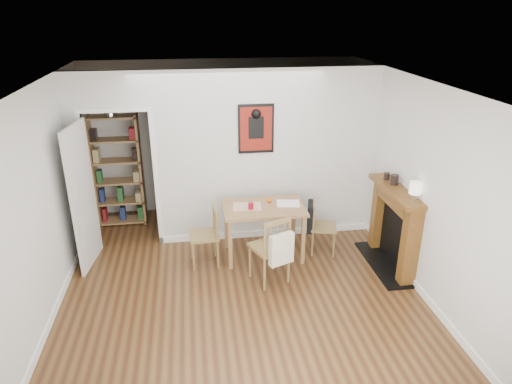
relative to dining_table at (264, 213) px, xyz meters
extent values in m
plane|color=brown|center=(-0.43, -0.76, -0.69)|extent=(5.20, 5.20, 0.00)
plane|color=silver|center=(-0.43, 1.84, 0.61)|extent=(4.50, 0.00, 4.50)
plane|color=silver|center=(-0.43, -3.36, 0.61)|extent=(4.50, 0.00, 4.50)
plane|color=silver|center=(-2.68, -0.76, 0.61)|extent=(0.00, 5.20, 5.20)
plane|color=silver|center=(1.82, -0.76, 0.61)|extent=(0.00, 5.20, 5.20)
plane|color=silver|center=(-0.43, -0.76, 1.91)|extent=(5.20, 5.20, 0.00)
cube|color=silver|center=(0.15, 0.64, 0.61)|extent=(3.35, 0.10, 2.60)
cube|color=silver|center=(-2.55, 0.64, 0.61)|extent=(0.25, 0.10, 2.60)
cube|color=silver|center=(-1.98, 0.64, 1.64)|extent=(0.90, 0.10, 0.55)
cube|color=white|center=(-2.46, 0.64, 0.34)|extent=(0.06, 0.14, 2.05)
cube|color=white|center=(-1.50, 0.64, 0.34)|extent=(0.06, 0.14, 2.05)
cube|color=white|center=(0.15, 0.58, -0.64)|extent=(3.35, 0.02, 0.10)
cube|color=white|center=(-2.67, -1.36, -0.64)|extent=(0.02, 4.00, 0.10)
cube|color=white|center=(1.81, -1.36, -0.64)|extent=(0.02, 4.00, 0.10)
cube|color=silver|center=(-2.45, 0.17, 0.31)|extent=(0.15, 0.80, 2.00)
cube|color=black|center=(-0.03, 0.57, 1.06)|extent=(0.52, 0.02, 0.72)
cube|color=maroon|center=(-0.03, 0.56, 1.06)|extent=(0.46, 0.00, 0.64)
cube|color=olive|center=(0.00, 0.00, 0.07)|extent=(1.14, 0.73, 0.04)
cube|color=olive|center=(-0.51, -0.30, -0.32)|extent=(0.05, 0.05, 0.74)
cube|color=olive|center=(0.51, -0.30, -0.32)|extent=(0.05, 0.05, 0.74)
cube|color=olive|center=(-0.51, 0.30, -0.32)|extent=(0.05, 0.05, 0.74)
cube|color=olive|center=(0.51, 0.30, -0.32)|extent=(0.05, 0.05, 0.74)
cube|color=black|center=(0.69, 0.03, -0.13)|extent=(0.17, 0.34, 0.42)
cube|color=beige|center=(0.07, -0.87, -0.09)|extent=(0.34, 0.22, 0.41)
cube|color=olive|center=(-2.53, 1.42, 0.23)|extent=(0.04, 0.31, 1.84)
cube|color=olive|center=(-1.79, 1.42, 0.23)|extent=(0.04, 0.31, 1.84)
cube|color=olive|center=(-2.16, 1.42, -0.65)|extent=(0.78, 0.31, 0.03)
cube|color=olive|center=(-2.16, 1.42, 0.05)|extent=(0.78, 0.31, 0.03)
cube|color=olive|center=(-2.16, 1.42, 1.12)|extent=(0.78, 0.31, 0.03)
cube|color=maroon|center=(-2.16, 1.42, 0.23)|extent=(0.68, 0.25, 0.25)
cube|color=brown|center=(1.72, -1.01, -0.14)|extent=(0.20, 0.16, 1.10)
cube|color=brown|center=(1.72, -0.02, -0.14)|extent=(0.20, 0.16, 1.10)
cube|color=brown|center=(1.69, -0.51, 0.44)|extent=(0.30, 1.21, 0.06)
cube|color=brown|center=(1.72, -0.51, 0.31)|extent=(0.20, 0.85, 0.20)
cube|color=black|center=(1.78, -0.51, -0.24)|extent=(0.08, 0.81, 0.88)
cube|color=black|center=(1.66, -0.51, -0.67)|extent=(0.45, 1.25, 0.03)
cylinder|color=maroon|center=(-0.19, -0.07, 0.14)|extent=(0.08, 0.08, 0.10)
sphere|color=#DA600B|center=(0.10, 0.13, 0.13)|extent=(0.07, 0.07, 0.07)
cube|color=beige|center=(-0.23, 0.03, 0.10)|extent=(0.42, 0.33, 0.00)
cube|color=white|center=(0.36, 0.04, 0.10)|extent=(0.36, 0.29, 0.02)
cylinder|color=silver|center=(1.75, -0.90, 0.52)|extent=(0.07, 0.07, 0.09)
cylinder|color=white|center=(1.75, -0.90, 0.63)|extent=(0.15, 0.15, 0.15)
cylinder|color=black|center=(1.72, -0.36, 0.54)|extent=(0.11, 0.11, 0.13)
cylinder|color=black|center=(1.69, -0.18, 0.52)|extent=(0.08, 0.08, 0.10)
camera|label=1|loc=(-0.95, -5.76, 2.74)|focal=32.00mm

